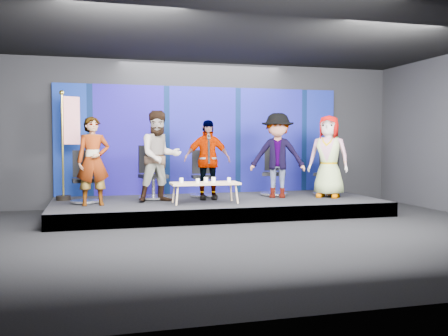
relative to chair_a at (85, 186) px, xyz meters
The scene contains 21 objects.
ground 3.87m from the chair_a, 42.89° to the right, with size 10.00×10.00×0.00m, color black.
room_walls 4.21m from the chair_a, 42.89° to the right, with size 10.02×8.02×3.51m.
riser 2.84m from the chair_a, ahead, with size 7.00×3.00×0.30m, color black.
backdrop 3.25m from the chair_a, 25.83° to the left, with size 7.00×0.08×2.60m, color navy.
chair_a is the anchor object (origin of this frame).
panelist_a 0.73m from the chair_a, 69.86° to the right, with size 0.64×0.42×1.76m, color black.
chair_b 1.46m from the chair_a, 11.73° to the left, with size 0.78×0.78×1.18m.
panelist_b 1.65m from the chair_a, ahead, with size 0.93×0.72×1.91m, color black.
chair_c 2.64m from the chair_a, 10.73° to the left, with size 0.66×0.66×1.07m.
panelist_c 2.64m from the chair_a, ahead, with size 1.02×0.42×1.74m, color black.
chair_d 4.33m from the chair_a, ahead, with size 0.87×0.87×1.18m.
panelist_d 4.24m from the chair_a, ahead, with size 1.23×0.71×1.91m, color black.
chair_e 5.56m from the chair_a, ahead, with size 0.91×0.91×1.15m.
panelist_e 5.39m from the chair_a, ahead, with size 0.91×0.59×1.86m, color black.
coffee_table 2.49m from the chair_a, 16.07° to the right, with size 1.41×0.62×0.43m.
mug_a 2.01m from the chair_a, 17.84° to the right, with size 0.08×0.08×0.10m, color silver.
mug_b 2.35m from the chair_a, 19.20° to the right, with size 0.07×0.07×0.09m, color silver.
mug_c 2.50m from the chair_a, 14.09° to the right, with size 0.09×0.09×0.10m, color silver.
mug_d 2.66m from the chair_a, 15.20° to the right, with size 0.09×0.09×0.11m, color silver.
mug_e 2.98m from the chair_a, 13.18° to the right, with size 0.08×0.08×0.09m, color silver.
flag_stand 1.16m from the chair_a, 117.64° to the left, with size 0.52×0.34×2.37m.
Camera 1 is at (-2.64, -8.04, 1.56)m, focal length 40.00 mm.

